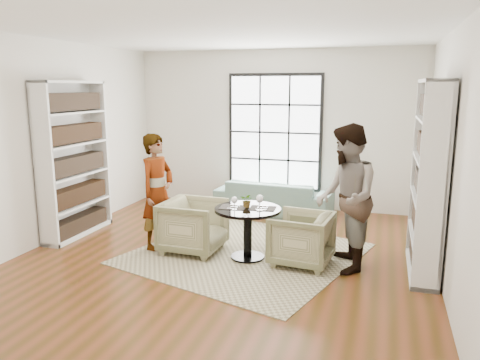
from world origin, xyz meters
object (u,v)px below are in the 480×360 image
(wine_glass_right, at_px, (260,199))
(person_left, at_px, (157,192))
(wine_glass_left, at_px, (234,200))
(armchair_right, at_px, (301,239))
(armchair_left, at_px, (194,226))
(person_right, at_px, (346,198))
(flower_centerpiece, at_px, (247,200))
(pedestal_table, at_px, (248,222))
(sofa, at_px, (274,197))

(wine_glass_right, bearing_deg, person_left, 175.15)
(wine_glass_left, bearing_deg, person_left, 170.87)
(armchair_right, xyz_separation_m, wine_glass_left, (-0.87, -0.16, 0.50))
(armchair_left, distance_m, armchair_right, 1.54)
(person_left, relative_size, person_right, 0.89)
(wine_glass_right, bearing_deg, flower_centerpiece, 149.44)
(armchair_right, distance_m, flower_centerpiece, 0.88)
(person_left, bearing_deg, pedestal_table, -79.35)
(sofa, distance_m, flower_centerpiece, 2.42)
(sofa, distance_m, person_right, 2.88)
(armchair_left, bearing_deg, person_left, 91.91)
(sofa, height_order, wine_glass_right, wine_glass_right)
(person_right, relative_size, wine_glass_left, 10.29)
(flower_centerpiece, bearing_deg, wine_glass_left, -123.48)
(pedestal_table, distance_m, wine_glass_right, 0.40)
(sofa, xyz_separation_m, armchair_left, (-0.61, -2.35, 0.07))
(pedestal_table, distance_m, flower_centerpiece, 0.29)
(armchair_left, height_order, person_left, person_left)
(armchair_left, bearing_deg, sofa, -12.62)
(armchair_left, xyz_separation_m, flower_centerpiece, (0.79, -0.01, 0.43))
(wine_glass_left, distance_m, wine_glass_right, 0.33)
(wine_glass_left, bearing_deg, person_right, 6.61)
(armchair_right, bearing_deg, flower_centerpiece, -85.51)
(wine_glass_left, bearing_deg, wine_glass_right, 11.25)
(sofa, bearing_deg, person_left, 68.20)
(pedestal_table, height_order, person_right, person_right)
(person_left, relative_size, flower_centerpiece, 8.61)
(armchair_left, bearing_deg, wine_glass_right, -95.60)
(armchair_left, relative_size, armchair_right, 1.08)
(wine_glass_left, relative_size, flower_centerpiece, 0.94)
(flower_centerpiece, bearing_deg, sofa, 94.46)
(sofa, relative_size, person_left, 1.26)
(person_left, bearing_deg, flower_centerpiece, -77.70)
(armchair_right, relative_size, wine_glass_left, 4.22)
(armchair_left, height_order, flower_centerpiece, flower_centerpiece)
(sofa, xyz_separation_m, person_left, (-1.16, -2.35, 0.53))
(person_left, height_order, person_right, person_right)
(person_left, distance_m, wine_glass_left, 1.24)
(sofa, bearing_deg, wine_glass_left, 95.84)
(person_right, height_order, wine_glass_right, person_right)
(pedestal_table, bearing_deg, person_right, 0.84)
(wine_glass_left, bearing_deg, armchair_right, 10.72)
(sofa, bearing_deg, armchair_right, 115.79)
(armchair_left, distance_m, flower_centerpiece, 0.90)
(pedestal_table, relative_size, wine_glass_right, 4.17)
(pedestal_table, relative_size, person_right, 0.48)
(pedestal_table, bearing_deg, sofa, 94.83)
(armchair_left, height_order, wine_glass_left, wine_glass_left)
(armchair_right, bearing_deg, person_right, 96.09)
(pedestal_table, xyz_separation_m, armchair_right, (0.73, 0.02, -0.17))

